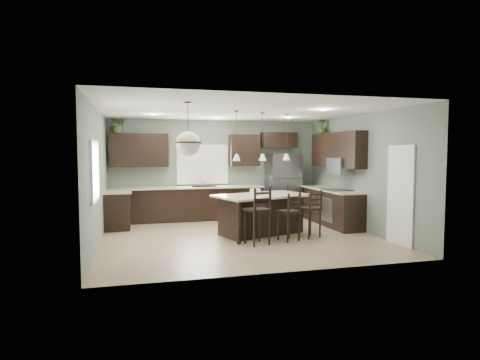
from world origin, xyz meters
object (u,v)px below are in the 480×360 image
kitchen_island (262,215)px  bar_stool_left (257,216)px  plant_back_left (118,124)px  bar_stool_center (289,217)px  refrigerator (283,185)px  bar_stool_right (310,214)px  serving_dish (255,192)px

kitchen_island → bar_stool_left: 1.04m
kitchen_island → plant_back_left: plant_back_left is taller
bar_stool_center → plant_back_left: 5.25m
kitchen_island → refrigerator: bearing=40.5°
kitchen_island → bar_stool_right: 1.09m
refrigerator → bar_stool_right: 2.88m
kitchen_island → plant_back_left: (-3.23, 2.43, 2.18)m
bar_stool_left → plant_back_left: (-2.82, 3.37, 2.04)m
bar_stool_center → bar_stool_right: bar_stool_right is taller
kitchen_island → serving_dish: (-0.19, -0.06, 0.53)m
bar_stool_left → bar_stool_right: bar_stool_left is taller
refrigerator → kitchen_island: size_ratio=0.88×
bar_stool_left → refrigerator: bearing=45.7°
bar_stool_right → bar_stool_left: bearing=178.6°
kitchen_island → bar_stool_right: bearing=-50.7°
bar_stool_right → plant_back_left: 5.54m
plant_back_left → refrigerator: bearing=-2.3°
kitchen_island → bar_stool_right: size_ratio=1.97×
kitchen_island → serving_dish: 0.57m
plant_back_left → serving_dish: bearing=-39.3°
serving_dish → bar_stool_left: (-0.22, -0.88, -0.40)m
serving_dish → plant_back_left: size_ratio=0.50×
bar_stool_right → serving_dish: bearing=138.3°
bar_stool_left → plant_back_left: 4.85m
serving_dish → plant_back_left: plant_back_left is taller
plant_back_left → bar_stool_left: bearing=-50.1°
bar_stool_left → serving_dish: bearing=60.5°
bar_stool_left → bar_stool_center: size_ratio=1.14×
kitchen_island → bar_stool_center: bar_stool_center is taller
bar_stool_center → bar_stool_right: (0.58, 0.20, 0.01)m
kitchen_island → bar_stool_right: bar_stool_right is taller
bar_stool_center → bar_stool_right: size_ratio=0.98×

